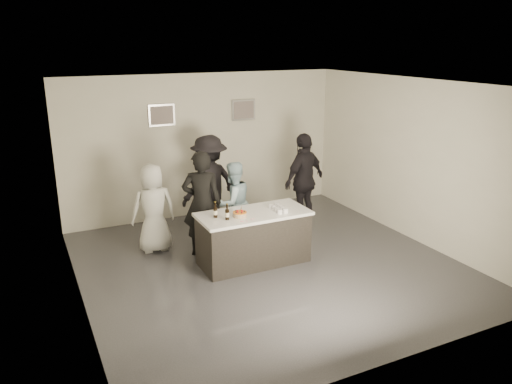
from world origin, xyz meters
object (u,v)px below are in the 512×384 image
person_guest_back (210,183)px  person_guest_left (153,208)px  beer_bottle_a (215,210)px  beer_bottle_b (227,212)px  person_main_blue (233,203)px  person_guest_right (304,180)px  bar_counter (253,238)px  person_main_black (202,204)px  cake (240,214)px

person_guest_back → person_guest_left: bearing=6.1°
beer_bottle_a → beer_bottle_b: same height
person_guest_left → person_main_blue: bearing=170.7°
beer_bottle_b → person_guest_back: bearing=77.4°
person_guest_right → person_guest_back: 1.89m
beer_bottle_b → person_guest_right: 2.58m
bar_counter → beer_bottle_b: (-0.52, -0.13, 0.58)m
person_guest_left → person_main_black: bearing=145.9°
beer_bottle_a → person_guest_right: person_guest_right is taller
beer_bottle_b → person_main_blue: (0.57, 1.09, -0.26)m
person_guest_right → person_guest_back: bearing=-39.5°
bar_counter → cake: size_ratio=8.15×
cake → person_guest_left: size_ratio=0.14×
bar_counter → person_main_black: 1.08m
bar_counter → person_guest_right: (1.70, 1.19, 0.50)m
person_guest_back → cake: bearing=67.1°
cake → person_guest_right: 2.35m
person_guest_right → person_guest_back: size_ratio=1.00×
person_guest_right → beer_bottle_b: bearing=9.5°
beer_bottle_a → person_guest_back: bearing=72.2°
bar_counter → beer_bottle_a: 0.88m
person_guest_right → beer_bottle_a: bearing=4.7°
cake → person_main_blue: bearing=72.4°
person_main_black → person_guest_back: (0.55, 1.07, 0.02)m
cake → person_guest_left: (-1.08, 1.32, -0.14)m
bar_counter → person_guest_back: bearing=93.1°
bar_counter → person_main_black: (-0.64, 0.72, 0.49)m
person_guest_right → person_main_blue: bearing=-13.3°
person_main_blue → person_guest_right: 1.67m
cake → person_main_black: 0.87m
person_guest_left → person_guest_back: 1.39m
person_main_blue → bar_counter: bearing=73.9°
bar_counter → person_main_blue: 1.02m
person_main_black → beer_bottle_a: bearing=113.2°
cake → person_main_black: person_main_black is taller
person_main_blue → person_guest_left: person_guest_left is taller
person_guest_back → beer_bottle_a: bearing=55.0°
person_main_black → person_guest_left: (-0.72, 0.52, -0.14)m
person_main_blue → person_guest_right: size_ratio=0.81×
cake → person_main_blue: person_main_blue is taller
person_main_black → person_guest_right: person_guest_right is taller
person_guest_back → beer_bottle_b: bearing=60.2°
beer_bottle_a → person_guest_left: 1.40m
person_main_black → person_guest_left: size_ratio=1.17×
cake → person_main_blue: (0.33, 1.04, -0.16)m
beer_bottle_b → person_guest_right: bearing=30.6°
person_main_blue → person_main_black: bearing=6.3°
person_main_black → bar_counter: bearing=156.0°
bar_counter → person_guest_back: person_guest_back is taller
person_main_blue → person_guest_left: 1.44m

